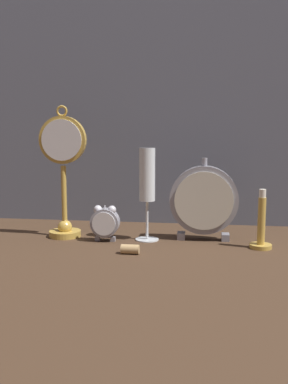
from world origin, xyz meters
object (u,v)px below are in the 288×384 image
at_px(brass_candlestick, 261,229).
at_px(champagne_flute, 147,182).
at_px(pocket_watch_on_stand, 63,173).
at_px(alarm_clock_twin_bell, 105,222).
at_px(wine_cork, 130,249).
at_px(mantel_clock_silver, 204,200).

bearing_deg(brass_candlestick, champagne_flute, 171.78).
distance_m(pocket_watch_on_stand, brass_candlestick, 0.53).
bearing_deg(brass_candlestick, pocket_watch_on_stand, 174.64).
bearing_deg(champagne_flute, alarm_clock_twin_bell, -165.69).
distance_m(pocket_watch_on_stand, wine_cork, 0.29).
bearing_deg(wine_cork, pocket_watch_on_stand, 145.42).
relative_size(alarm_clock_twin_bell, brass_candlestick, 0.65).
xyz_separation_m(pocket_watch_on_stand, wine_cork, (0.20, -0.14, -0.16)).
distance_m(alarm_clock_twin_bell, mantel_clock_silver, 0.26).
relative_size(alarm_clock_twin_bell, mantel_clock_silver, 0.44).
bearing_deg(mantel_clock_silver, brass_candlestick, -24.24).
relative_size(mantel_clock_silver, wine_cork, 5.11).
distance_m(brass_candlestick, wine_cork, 0.32).
height_order(alarm_clock_twin_bell, champagne_flute, champagne_flute).
relative_size(pocket_watch_on_stand, wine_cork, 8.31).
relative_size(mantel_clock_silver, brass_candlestick, 1.48).
bearing_deg(mantel_clock_silver, wine_cork, -137.25).
height_order(mantel_clock_silver, champagne_flute, champagne_flute).
relative_size(pocket_watch_on_stand, mantel_clock_silver, 1.63).
xyz_separation_m(alarm_clock_twin_bell, mantel_clock_silver, (0.25, 0.05, 0.05)).
xyz_separation_m(mantel_clock_silver, wine_cork, (-0.17, -0.15, -0.09)).
height_order(alarm_clock_twin_bell, mantel_clock_silver, mantel_clock_silver).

